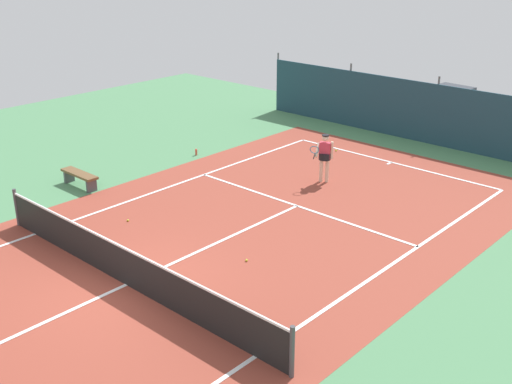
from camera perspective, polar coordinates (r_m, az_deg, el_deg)
ground_plane at (r=15.36m, az=-11.57°, el=-8.20°), size 36.00×36.00×0.00m
court_surface at (r=15.36m, az=-11.57°, el=-8.19°), size 11.02×26.60×0.01m
tennis_net at (r=15.12m, az=-11.71°, el=-6.52°), size 10.12×0.10×1.10m
back_fence at (r=26.43m, az=16.18°, el=5.79°), size 16.30×0.98×2.70m
tennis_player at (r=21.04m, az=6.19°, el=3.37°), size 0.56×0.83×1.64m
tennis_ball_near_player at (r=16.06m, az=-0.86°, el=-6.17°), size 0.07×0.07×0.07m
tennis_ball_midcourt at (r=24.54m, az=7.23°, el=3.74°), size 0.07×0.07×0.07m
tennis_ball_by_sideline at (r=18.63m, az=-11.47°, el=-2.52°), size 0.07×0.07×0.07m
parked_car at (r=28.75m, az=16.84°, el=7.33°), size 2.27×4.33×1.68m
courtside_bench at (r=21.48m, az=-15.61°, el=1.40°), size 1.60×0.40×0.49m
water_bottle at (r=23.98m, az=-5.41°, el=3.60°), size 0.08×0.08×0.24m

